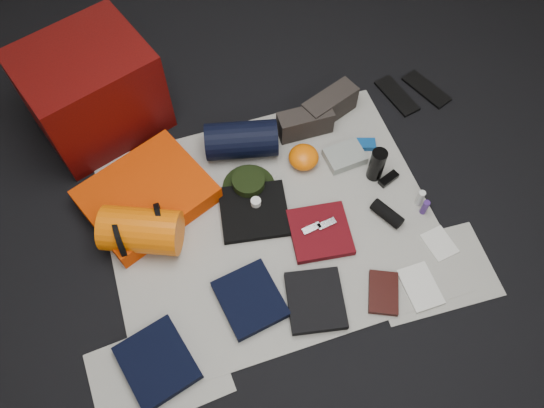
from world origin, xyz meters
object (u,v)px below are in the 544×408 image
object	(u,v)px
sleeping_pad	(147,195)
paperback_book	(383,293)
red_cabinet	(92,91)
navy_duffel	(241,140)
compact_camera	(348,158)
water_bottle	(377,165)
stuff_sack	(141,230)

from	to	relation	value
sleeping_pad	paperback_book	distance (m)	1.26
red_cabinet	navy_duffel	world-z (taller)	red_cabinet
red_cabinet	compact_camera	size ratio (longest dim) A/B	6.19
sleeping_pad	compact_camera	world-z (taller)	sleeping_pad
navy_duffel	paperback_book	distance (m)	1.07
sleeping_pad	compact_camera	size ratio (longest dim) A/B	5.90
paperback_book	compact_camera	bearing A→B (deg)	104.66
navy_duffel	sleeping_pad	bearing A→B (deg)	-151.48
red_cabinet	sleeping_pad	world-z (taller)	red_cabinet
navy_duffel	water_bottle	world-z (taller)	water_bottle
red_cabinet	paperback_book	bearing A→B (deg)	-72.12
stuff_sack	paperback_book	bearing A→B (deg)	-31.93
sleeping_pad	stuff_sack	distance (m)	0.23
water_bottle	paperback_book	xyz separation A→B (m)	(-0.22, -0.62, -0.09)
stuff_sack	navy_duffel	world-z (taller)	stuff_sack
red_cabinet	stuff_sack	bearing A→B (deg)	-104.17
paperback_book	water_bottle	bearing A→B (deg)	94.77
navy_duffel	water_bottle	size ratio (longest dim) A/B	1.86
sleeping_pad	paperback_book	world-z (taller)	sleeping_pad
stuff_sack	navy_duffel	size ratio (longest dim) A/B	0.98
paperback_book	sleeping_pad	bearing A→B (deg)	162.82
sleeping_pad	navy_duffel	size ratio (longest dim) A/B	1.57
compact_camera	water_bottle	bearing A→B (deg)	-21.74
red_cabinet	navy_duffel	size ratio (longest dim) A/B	1.65
water_bottle	compact_camera	size ratio (longest dim) A/B	2.02
water_bottle	compact_camera	world-z (taller)	water_bottle
sleeping_pad	stuff_sack	bearing A→B (deg)	-105.37
red_cabinet	water_bottle	xyz separation A→B (m)	(1.29, -0.80, -0.15)
sleeping_pad	water_bottle	distance (m)	1.19
stuff_sack	compact_camera	world-z (taller)	stuff_sack
red_cabinet	water_bottle	world-z (taller)	red_cabinet
navy_duffel	water_bottle	bearing A→B (deg)	-17.70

